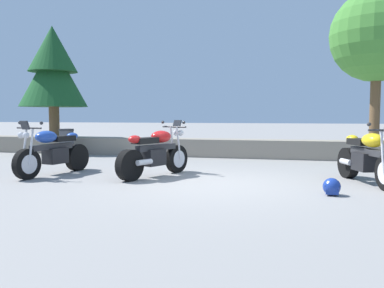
{
  "coord_description": "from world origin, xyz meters",
  "views": [
    {
      "loc": [
        1.36,
        -7.18,
        1.28
      ],
      "look_at": [
        -0.7,
        1.2,
        0.65
      ],
      "focal_mm": 36.65,
      "sensor_mm": 36.0,
      "label": 1
    }
  ],
  "objects_px": {
    "leafy_tree_mid_left": "(383,37)",
    "trash_bin": "(67,142)",
    "motorcycle_red_centre": "(156,153)",
    "rider_helmet": "(332,187)",
    "motorcycle_yellow_far_right": "(367,158)",
    "pine_tree_far_left": "(53,68)",
    "motorcycle_blue_near_left": "(53,152)"
  },
  "relations": [
    {
      "from": "trash_bin",
      "to": "motorcycle_yellow_far_right",
      "type": "bearing_deg",
      "value": -21.37
    },
    {
      "from": "leafy_tree_mid_left",
      "to": "trash_bin",
      "type": "bearing_deg",
      "value": -173.69
    },
    {
      "from": "rider_helmet",
      "to": "trash_bin",
      "type": "xyz_separation_m",
      "value": [
        -7.49,
        4.49,
        0.3
      ]
    },
    {
      "from": "motorcycle_red_centre",
      "to": "motorcycle_yellow_far_right",
      "type": "relative_size",
      "value": 0.97
    },
    {
      "from": "pine_tree_far_left",
      "to": "leafy_tree_mid_left",
      "type": "bearing_deg",
      "value": 0.87
    },
    {
      "from": "leafy_tree_mid_left",
      "to": "trash_bin",
      "type": "xyz_separation_m",
      "value": [
        -9.32,
        -1.03,
        -3.04
      ]
    },
    {
      "from": "motorcycle_blue_near_left",
      "to": "rider_helmet",
      "type": "xyz_separation_m",
      "value": [
        5.61,
        -0.88,
        -0.35
      ]
    },
    {
      "from": "rider_helmet",
      "to": "leafy_tree_mid_left",
      "type": "bearing_deg",
      "value": 71.66
    },
    {
      "from": "pine_tree_far_left",
      "to": "trash_bin",
      "type": "distance_m",
      "value": 2.78
    },
    {
      "from": "motorcycle_blue_near_left",
      "to": "trash_bin",
      "type": "height_order",
      "value": "motorcycle_blue_near_left"
    },
    {
      "from": "motorcycle_red_centre",
      "to": "trash_bin",
      "type": "distance_m",
      "value": 5.26
    },
    {
      "from": "motorcycle_yellow_far_right",
      "to": "pine_tree_far_left",
      "type": "bearing_deg",
      "value": 156.07
    },
    {
      "from": "motorcycle_blue_near_left",
      "to": "motorcycle_red_centre",
      "type": "xyz_separation_m",
      "value": [
        2.23,
        0.32,
        0.0
      ]
    },
    {
      "from": "motorcycle_red_centre",
      "to": "rider_helmet",
      "type": "distance_m",
      "value": 3.61
    },
    {
      "from": "motorcycle_red_centre",
      "to": "rider_helmet",
      "type": "relative_size",
      "value": 6.98
    },
    {
      "from": "motorcycle_red_centre",
      "to": "motorcycle_blue_near_left",
      "type": "bearing_deg",
      "value": -171.78
    },
    {
      "from": "motorcycle_blue_near_left",
      "to": "pine_tree_far_left",
      "type": "bearing_deg",
      "value": 122.68
    },
    {
      "from": "motorcycle_red_centre",
      "to": "motorcycle_yellow_far_right",
      "type": "height_order",
      "value": "same"
    },
    {
      "from": "rider_helmet",
      "to": "pine_tree_far_left",
      "type": "relative_size",
      "value": 0.07
    },
    {
      "from": "pine_tree_far_left",
      "to": "leafy_tree_mid_left",
      "type": "xyz_separation_m",
      "value": [
        10.31,
        0.16,
        0.59
      ]
    },
    {
      "from": "motorcycle_yellow_far_right",
      "to": "trash_bin",
      "type": "xyz_separation_m",
      "value": [
        -8.24,
        3.22,
        -0.05
      ]
    },
    {
      "from": "motorcycle_red_centre",
      "to": "rider_helmet",
      "type": "bearing_deg",
      "value": -19.58
    },
    {
      "from": "rider_helmet",
      "to": "motorcycle_yellow_far_right",
      "type": "bearing_deg",
      "value": 59.49
    },
    {
      "from": "motorcycle_blue_near_left",
      "to": "motorcycle_yellow_far_right",
      "type": "distance_m",
      "value": 6.37
    },
    {
      "from": "rider_helmet",
      "to": "motorcycle_blue_near_left",
      "type": "bearing_deg",
      "value": 171.07
    },
    {
      "from": "motorcycle_blue_near_left",
      "to": "trash_bin",
      "type": "bearing_deg",
      "value": 117.54
    },
    {
      "from": "motorcycle_blue_near_left",
      "to": "rider_helmet",
      "type": "relative_size",
      "value": 7.32
    },
    {
      "from": "motorcycle_yellow_far_right",
      "to": "rider_helmet",
      "type": "xyz_separation_m",
      "value": [
        -0.74,
        -1.26,
        -0.35
      ]
    },
    {
      "from": "motorcycle_yellow_far_right",
      "to": "motorcycle_red_centre",
      "type": "bearing_deg",
      "value": -179.19
    },
    {
      "from": "trash_bin",
      "to": "pine_tree_far_left",
      "type": "bearing_deg",
      "value": 138.66
    },
    {
      "from": "motorcycle_red_centre",
      "to": "trash_bin",
      "type": "relative_size",
      "value": 2.27
    },
    {
      "from": "rider_helmet",
      "to": "pine_tree_far_left",
      "type": "xyz_separation_m",
      "value": [
        -8.49,
        5.36,
        2.74
      ]
    }
  ]
}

